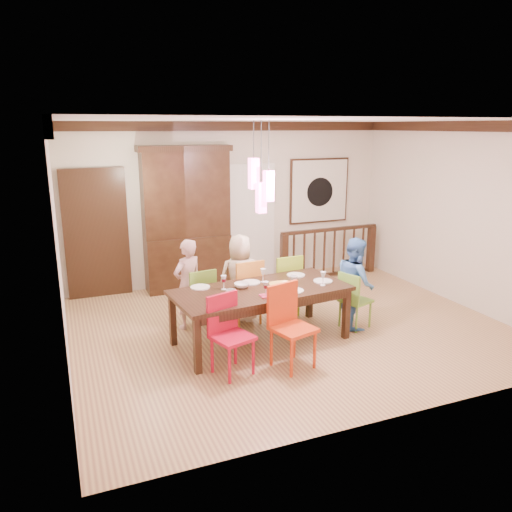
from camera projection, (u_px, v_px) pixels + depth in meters
name	position (u px, v px, depth m)	size (l,w,h in m)	color
floor	(289.00, 327.00, 7.24)	(6.00, 6.00, 0.00)	#966748
ceiling	(293.00, 120.00, 6.51)	(6.00, 6.00, 0.00)	white
wall_back	(231.00, 203.00, 9.12)	(6.00, 6.00, 0.00)	beige
wall_left	(58.00, 248.00, 5.79)	(5.00, 5.00, 0.00)	beige
wall_right	(460.00, 215.00, 7.96)	(5.00, 5.00, 0.00)	beige
crown_molding	(293.00, 126.00, 6.53)	(6.00, 5.00, 0.16)	black
panel_door	(97.00, 236.00, 8.31)	(1.04, 0.07, 2.24)	black
white_doorway	(250.00, 224.00, 9.32)	(0.97, 0.05, 2.22)	silver
painting	(319.00, 191.00, 9.70)	(1.25, 0.06, 1.25)	black
pendant_cluster	(261.00, 185.00, 6.22)	(0.27, 0.21, 1.14)	#FF4C9F
dining_table	(261.00, 294.00, 6.58)	(2.41, 1.28, 0.75)	black
chair_far_left	(199.00, 293.00, 7.13)	(0.44, 0.44, 0.88)	#71A834
chair_far_mid	(244.00, 286.00, 7.28)	(0.48, 0.48, 0.97)	#C37628
chair_far_right	(283.00, 280.00, 7.61)	(0.46, 0.46, 0.96)	#87AE24
chair_near_left	(232.00, 331.00, 5.74)	(0.53, 0.53, 0.94)	#B80C27
chair_near_mid	(293.00, 322.00, 5.90)	(0.56, 0.56, 1.01)	red
chair_end_right	(356.00, 296.00, 7.12)	(0.47, 0.47, 0.83)	#6BA335
china_hutch	(187.00, 219.00, 8.66)	(1.59, 0.46, 2.51)	black
balustrade	(329.00, 252.00, 9.51)	(2.05, 0.14, 0.96)	black
person_far_left	(188.00, 284.00, 7.07)	(0.47, 0.31, 1.30)	#D4A2A1
person_far_mid	(240.00, 279.00, 7.30)	(0.64, 0.42, 1.32)	beige
person_end_right	(355.00, 282.00, 7.13)	(0.64, 0.50, 1.31)	#477EC7
serving_bowl	(281.00, 287.00, 6.51)	(0.31, 0.31, 0.08)	gold
small_bowl	(242.00, 285.00, 6.59)	(0.20, 0.20, 0.06)	white
cup_left	(231.00, 294.00, 6.20)	(0.13, 0.13, 0.11)	silver
cup_right	(294.00, 279.00, 6.81)	(0.10, 0.10, 0.10)	silver
plate_far_left	(200.00, 287.00, 6.60)	(0.26, 0.26, 0.01)	white
plate_far_mid	(251.00, 282.00, 6.80)	(0.26, 0.26, 0.01)	white
plate_far_right	(296.00, 275.00, 7.13)	(0.26, 0.26, 0.01)	white
plate_near_left	(217.00, 304.00, 5.99)	(0.26, 0.26, 0.01)	white
plate_near_mid	(294.00, 291.00, 6.46)	(0.26, 0.26, 0.01)	white
plate_end_right	(323.00, 281.00, 6.86)	(0.26, 0.26, 0.01)	white
wine_glass_a	(224.00, 283.00, 6.50)	(0.08, 0.08, 0.19)	#590C19
wine_glass_b	(263.00, 275.00, 6.82)	(0.08, 0.08, 0.19)	silver
wine_glass_c	(266.00, 289.00, 6.25)	(0.08, 0.08, 0.19)	#590C19
wine_glass_d	(323.00, 279.00, 6.67)	(0.08, 0.08, 0.19)	silver
napkin	(267.00, 296.00, 6.27)	(0.18, 0.14, 0.01)	#D83359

